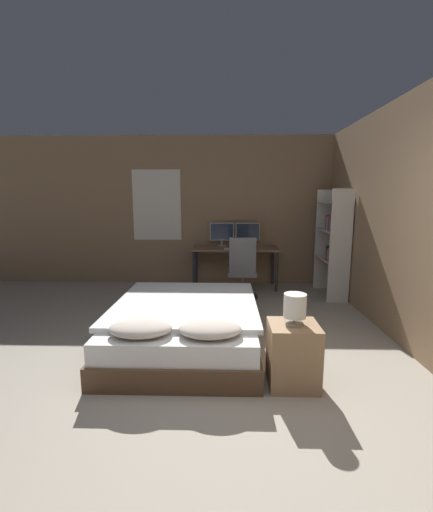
# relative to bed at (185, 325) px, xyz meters

# --- Properties ---
(ground_plane) EXTENTS (20.00, 20.00, 0.00)m
(ground_plane) POSITION_rel_bed_xyz_m (0.42, -1.34, -0.24)
(ground_plane) COLOR #9E9384
(wall_back) EXTENTS (12.00, 0.08, 2.70)m
(wall_back) POSITION_rel_bed_xyz_m (0.41, 2.86, 1.11)
(wall_back) COLOR #8E7051
(wall_back) RESTS_ON ground_plane
(wall_side_right) EXTENTS (0.06, 12.00, 2.70)m
(wall_side_right) POSITION_rel_bed_xyz_m (2.37, 0.16, 1.11)
(wall_side_right) COLOR #8E7051
(wall_side_right) RESTS_ON ground_plane
(bed) EXTENTS (1.54, 1.95, 0.55)m
(bed) POSITION_rel_bed_xyz_m (0.00, 0.00, 0.00)
(bed) COLOR brown
(bed) RESTS_ON ground_plane
(nightstand) EXTENTS (0.42, 0.39, 0.55)m
(nightstand) POSITION_rel_bed_xyz_m (1.02, -0.75, 0.04)
(nightstand) COLOR #997551
(nightstand) RESTS_ON ground_plane
(bedside_lamp) EXTENTS (0.19, 0.19, 0.27)m
(bedside_lamp) POSITION_rel_bed_xyz_m (1.02, -0.75, 0.47)
(bedside_lamp) COLOR gray
(bedside_lamp) RESTS_ON nightstand
(desk) EXTENTS (1.52, 0.61, 0.72)m
(desk) POSITION_rel_bed_xyz_m (0.60, 2.49, 0.40)
(desk) COLOR #846042
(desk) RESTS_ON ground_plane
(monitor_left) EXTENTS (0.44, 0.16, 0.42)m
(monitor_left) POSITION_rel_bed_xyz_m (0.36, 2.69, 0.73)
(monitor_left) COLOR #B7B7BC
(monitor_left) RESTS_ON desk
(monitor_right) EXTENTS (0.44, 0.16, 0.42)m
(monitor_right) POSITION_rel_bed_xyz_m (0.83, 2.69, 0.73)
(monitor_right) COLOR #B7B7BC
(monitor_right) RESTS_ON desk
(keyboard) EXTENTS (0.38, 0.13, 0.02)m
(keyboard) POSITION_rel_bed_xyz_m (0.60, 2.29, 0.49)
(keyboard) COLOR #B7B7BC
(keyboard) RESTS_ON desk
(computer_mouse) EXTENTS (0.07, 0.05, 0.04)m
(computer_mouse) POSITION_rel_bed_xyz_m (0.88, 2.29, 0.50)
(computer_mouse) COLOR #B7B7BC
(computer_mouse) RESTS_ON desk
(office_chair) EXTENTS (0.52, 0.52, 1.00)m
(office_chair) POSITION_rel_bed_xyz_m (0.69, 1.78, 0.15)
(office_chair) COLOR black
(office_chair) RESTS_ON ground_plane
(bookshelf) EXTENTS (0.33, 0.86, 1.73)m
(bookshelf) POSITION_rel_bed_xyz_m (2.16, 1.95, 0.73)
(bookshelf) COLOR beige
(bookshelf) RESTS_ON ground_plane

